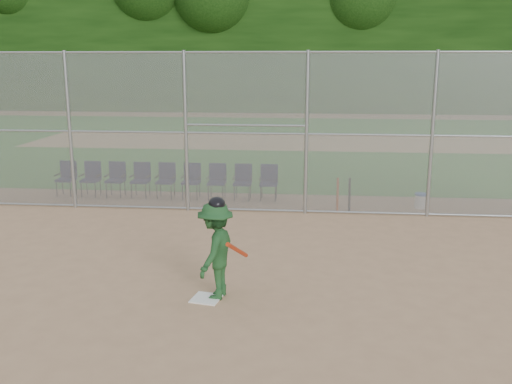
# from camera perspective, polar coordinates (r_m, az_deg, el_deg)

# --- Properties ---
(ground) EXTENTS (100.00, 100.00, 0.00)m
(ground) POSITION_cam_1_polar(r_m,az_deg,el_deg) (9.76, -1.43, -9.64)
(ground) COLOR tan
(ground) RESTS_ON ground
(grass_strip) EXTENTS (100.00, 100.00, 0.00)m
(grass_strip) POSITION_cam_1_polar(r_m,az_deg,el_deg) (27.21, 3.16, 5.11)
(grass_strip) COLOR #296D20
(grass_strip) RESTS_ON ground
(dirt_patch_far) EXTENTS (24.00, 24.00, 0.00)m
(dirt_patch_far) POSITION_cam_1_polar(r_m,az_deg,el_deg) (27.21, 3.16, 5.11)
(dirt_patch_far) COLOR tan
(dirt_patch_far) RESTS_ON ground
(backstop_fence) EXTENTS (16.09, 0.09, 4.00)m
(backstop_fence) POSITION_cam_1_polar(r_m,az_deg,el_deg) (14.08, 0.99, 6.14)
(backstop_fence) COLOR gray
(backstop_fence) RESTS_ON ground
(treeline) EXTENTS (81.00, 60.00, 11.00)m
(treeline) POSITION_cam_1_polar(r_m,az_deg,el_deg) (29.00, 3.47, 16.47)
(treeline) COLOR black
(treeline) RESTS_ON ground
(home_plate) EXTENTS (0.52, 0.52, 0.02)m
(home_plate) POSITION_cam_1_polar(r_m,az_deg,el_deg) (9.39, -4.98, -10.55)
(home_plate) COLOR white
(home_plate) RESTS_ON ground
(batter_at_plate) EXTENTS (0.92, 1.35, 1.68)m
(batter_at_plate) POSITION_cam_1_polar(r_m,az_deg,el_deg) (9.17, -4.04, -5.75)
(batter_at_plate) COLOR #1E4B23
(batter_at_plate) RESTS_ON ground
(water_cooler) EXTENTS (0.31, 0.31, 0.39)m
(water_cooler) POSITION_cam_1_polar(r_m,az_deg,el_deg) (15.41, 16.13, -0.84)
(water_cooler) COLOR white
(water_cooler) RESTS_ON ground
(spare_bats) EXTENTS (0.36, 0.26, 0.84)m
(spare_bats) POSITION_cam_1_polar(r_m,az_deg,el_deg) (14.68, 8.74, -0.26)
(spare_bats) COLOR #D84C14
(spare_bats) RESTS_ON ground
(chair_0) EXTENTS (0.54, 0.52, 0.96)m
(chair_0) POSITION_cam_1_polar(r_m,az_deg,el_deg) (17.03, -18.49, 1.26)
(chair_0) COLOR #10143A
(chair_0) RESTS_ON ground
(chair_1) EXTENTS (0.54, 0.52, 0.96)m
(chair_1) POSITION_cam_1_polar(r_m,az_deg,el_deg) (16.75, -16.23, 1.23)
(chair_1) COLOR #10143A
(chair_1) RESTS_ON ground
(chair_2) EXTENTS (0.54, 0.52, 0.96)m
(chair_2) POSITION_cam_1_polar(r_m,az_deg,el_deg) (16.50, -13.90, 1.19)
(chair_2) COLOR #10143A
(chair_2) RESTS_ON ground
(chair_3) EXTENTS (0.54, 0.52, 0.96)m
(chair_3) POSITION_cam_1_polar(r_m,az_deg,el_deg) (16.27, -11.50, 1.15)
(chair_3) COLOR #10143A
(chair_3) RESTS_ON ground
(chair_4) EXTENTS (0.54, 0.52, 0.96)m
(chair_4) POSITION_cam_1_polar(r_m,az_deg,el_deg) (16.08, -9.04, 1.11)
(chair_4) COLOR #10143A
(chair_4) RESTS_ON ground
(chair_5) EXTENTS (0.54, 0.52, 0.96)m
(chair_5) POSITION_cam_1_polar(r_m,az_deg,el_deg) (15.91, -6.53, 1.07)
(chair_5) COLOR #10143A
(chair_5) RESTS_ON ground
(chair_6) EXTENTS (0.54, 0.52, 0.96)m
(chair_6) POSITION_cam_1_polar(r_m,az_deg,el_deg) (15.78, -3.96, 1.02)
(chair_6) COLOR #10143A
(chair_6) RESTS_ON ground
(chair_7) EXTENTS (0.54, 0.52, 0.96)m
(chair_7) POSITION_cam_1_polar(r_m,az_deg,el_deg) (15.68, -1.36, 0.97)
(chair_7) COLOR #10143A
(chair_7) RESTS_ON ground
(chair_8) EXTENTS (0.54, 0.52, 0.96)m
(chair_8) POSITION_cam_1_polar(r_m,az_deg,el_deg) (15.61, 1.27, 0.91)
(chair_8) COLOR #10143A
(chair_8) RESTS_ON ground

